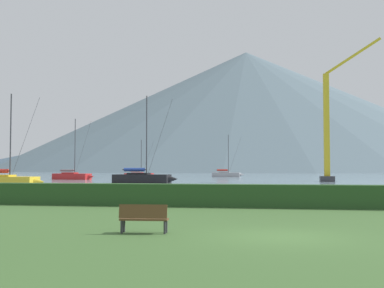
{
  "coord_description": "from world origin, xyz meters",
  "views": [
    {
      "loc": [
        -0.21,
        -15.43,
        2.18
      ],
      "look_at": [
        -12.17,
        57.54,
        5.65
      ],
      "focal_mm": 45.36,
      "sensor_mm": 36.0,
      "label": 1
    }
  ],
  "objects_px": {
    "sailboat_slip_0": "(72,176)",
    "dock_crane": "(329,131)",
    "sailboat_slip_1": "(143,178)",
    "sailboat_slip_8": "(139,175)",
    "sailboat_slip_11": "(6,181)",
    "sailboat_slip_5": "(227,174)",
    "park_bench_near_path": "(144,217)"
  },
  "relations": [
    {
      "from": "sailboat_slip_11",
      "to": "park_bench_near_path",
      "type": "relative_size",
      "value": 6.27
    },
    {
      "from": "sailboat_slip_11",
      "to": "dock_crane",
      "type": "relative_size",
      "value": 0.48
    },
    {
      "from": "sailboat_slip_11",
      "to": "park_bench_near_path",
      "type": "distance_m",
      "value": 41.07
    },
    {
      "from": "park_bench_near_path",
      "to": "sailboat_slip_8",
      "type": "bearing_deg",
      "value": 101.95
    },
    {
      "from": "sailboat_slip_0",
      "to": "sailboat_slip_11",
      "type": "relative_size",
      "value": 1.03
    },
    {
      "from": "sailboat_slip_0",
      "to": "sailboat_slip_5",
      "type": "distance_m",
      "value": 35.32
    },
    {
      "from": "park_bench_near_path",
      "to": "sailboat_slip_1",
      "type": "bearing_deg",
      "value": 101.5
    },
    {
      "from": "sailboat_slip_0",
      "to": "dock_crane",
      "type": "distance_m",
      "value": 42.92
    },
    {
      "from": "sailboat_slip_1",
      "to": "sailboat_slip_8",
      "type": "xyz_separation_m",
      "value": [
        -9.24,
        31.68,
        -0.18
      ]
    },
    {
      "from": "dock_crane",
      "to": "sailboat_slip_1",
      "type": "bearing_deg",
      "value": -155.87
    },
    {
      "from": "sailboat_slip_8",
      "to": "dock_crane",
      "type": "height_order",
      "value": "dock_crane"
    },
    {
      "from": "sailboat_slip_5",
      "to": "sailboat_slip_11",
      "type": "bearing_deg",
      "value": -107.14
    },
    {
      "from": "sailboat_slip_5",
      "to": "sailboat_slip_8",
      "type": "height_order",
      "value": "sailboat_slip_5"
    },
    {
      "from": "sailboat_slip_8",
      "to": "sailboat_slip_11",
      "type": "xyz_separation_m",
      "value": [
        -2.49,
        -44.9,
        0.14
      ]
    },
    {
      "from": "sailboat_slip_5",
      "to": "dock_crane",
      "type": "xyz_separation_m",
      "value": [
        17.92,
        -31.41,
        6.8
      ]
    },
    {
      "from": "sailboat_slip_1",
      "to": "sailboat_slip_5",
      "type": "relative_size",
      "value": 1.27
    },
    {
      "from": "sailboat_slip_0",
      "to": "dock_crane",
      "type": "relative_size",
      "value": 0.5
    },
    {
      "from": "sailboat_slip_1",
      "to": "sailboat_slip_5",
      "type": "xyz_separation_m",
      "value": [
        7.13,
        42.63,
        -0.14
      ]
    },
    {
      "from": "sailboat_slip_5",
      "to": "dock_crane",
      "type": "relative_size",
      "value": 0.43
    },
    {
      "from": "sailboat_slip_5",
      "to": "park_bench_near_path",
      "type": "xyz_separation_m",
      "value": [
        5.42,
        -88.97,
        -0.05
      ]
    },
    {
      "from": "sailboat_slip_0",
      "to": "sailboat_slip_11",
      "type": "xyz_separation_m",
      "value": [
        5.23,
        -30.04,
        0.05
      ]
    },
    {
      "from": "sailboat_slip_8",
      "to": "park_bench_near_path",
      "type": "height_order",
      "value": "sailboat_slip_8"
    },
    {
      "from": "sailboat_slip_8",
      "to": "sailboat_slip_1",
      "type": "bearing_deg",
      "value": -65.94
    },
    {
      "from": "sailboat_slip_8",
      "to": "sailboat_slip_11",
      "type": "height_order",
      "value": "sailboat_slip_11"
    },
    {
      "from": "sailboat_slip_8",
      "to": "dock_crane",
      "type": "relative_size",
      "value": 0.36
    },
    {
      "from": "sailboat_slip_0",
      "to": "sailboat_slip_11",
      "type": "bearing_deg",
      "value": -72.04
    },
    {
      "from": "sailboat_slip_0",
      "to": "sailboat_slip_8",
      "type": "distance_m",
      "value": 16.75
    },
    {
      "from": "sailboat_slip_0",
      "to": "sailboat_slip_5",
      "type": "xyz_separation_m",
      "value": [
        24.09,
        25.82,
        -0.05
      ]
    },
    {
      "from": "sailboat_slip_0",
      "to": "sailboat_slip_5",
      "type": "relative_size",
      "value": 1.14
    },
    {
      "from": "sailboat_slip_1",
      "to": "sailboat_slip_8",
      "type": "relative_size",
      "value": 1.53
    },
    {
      "from": "sailboat_slip_1",
      "to": "dock_crane",
      "type": "height_order",
      "value": "dock_crane"
    },
    {
      "from": "sailboat_slip_11",
      "to": "sailboat_slip_1",
      "type": "bearing_deg",
      "value": 48.59
    }
  ]
}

